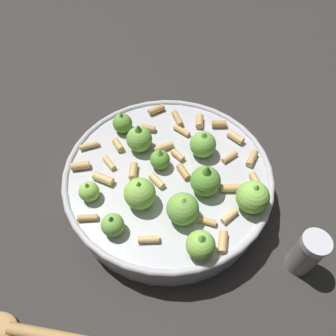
% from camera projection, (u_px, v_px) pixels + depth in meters
% --- Properties ---
extents(ground_plane, '(2.40, 2.40, 0.00)m').
position_uv_depth(ground_plane, '(168.00, 192.00, 0.55)').
color(ground_plane, '#2D2B28').
extents(cooking_pan, '(0.33, 0.33, 0.12)m').
position_uv_depth(cooking_pan, '(169.00, 180.00, 0.52)').
color(cooking_pan, '#B7B7BC').
rests_on(cooking_pan, ground).
extents(pepper_shaker, '(0.04, 0.04, 0.08)m').
position_uv_depth(pepper_shaker, '(307.00, 253.00, 0.44)').
color(pepper_shaker, gray).
rests_on(pepper_shaker, ground).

